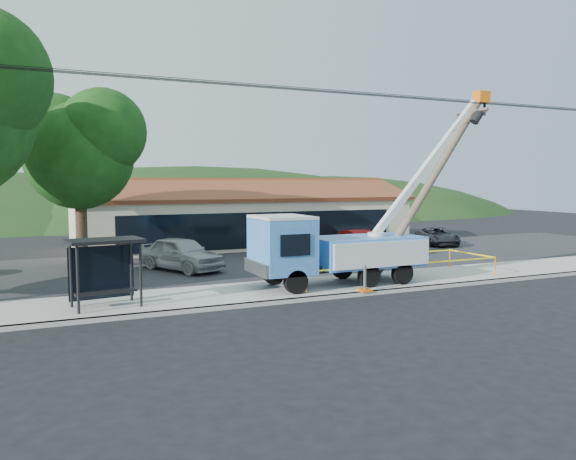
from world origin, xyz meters
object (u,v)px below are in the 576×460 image
(leaning_pole, at_px, (434,177))
(car_dark, at_px, (437,246))
(car_red, at_px, (360,254))
(bus_shelter, at_px, (104,257))
(utility_truck, at_px, (335,247))
(car_silver, at_px, (182,272))

(leaning_pole, relative_size, car_dark, 1.95)
(leaning_pole, bearing_deg, car_red, 77.91)
(leaning_pole, bearing_deg, bus_shelter, -179.77)
(utility_truck, xyz_separation_m, car_dark, (13.77, 10.26, -1.73))
(leaning_pole, xyz_separation_m, bus_shelter, (-14.08, -0.06, -2.78))
(bus_shelter, distance_m, car_red, 18.64)
(leaning_pole, xyz_separation_m, car_dark, (8.89, 10.44, -4.65))
(leaning_pole, distance_m, car_silver, 12.78)
(leaning_pole, relative_size, car_silver, 1.72)
(utility_truck, relative_size, leaning_pole, 1.36)
(car_red, bearing_deg, car_dark, 8.83)
(utility_truck, height_order, leaning_pole, utility_truck)
(leaning_pole, bearing_deg, car_silver, 144.72)
(utility_truck, bearing_deg, car_silver, 125.84)
(bus_shelter, height_order, car_silver, bus_shelter)
(car_silver, xyz_separation_m, car_red, (11.70, 2.35, 0.00))
(utility_truck, bearing_deg, leaning_pole, -2.12)
(utility_truck, bearing_deg, car_red, 52.82)
(utility_truck, distance_m, car_red, 11.48)
(bus_shelter, relative_size, car_red, 0.64)
(bus_shelter, relative_size, car_dark, 0.61)
(bus_shelter, relative_size, car_silver, 0.54)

